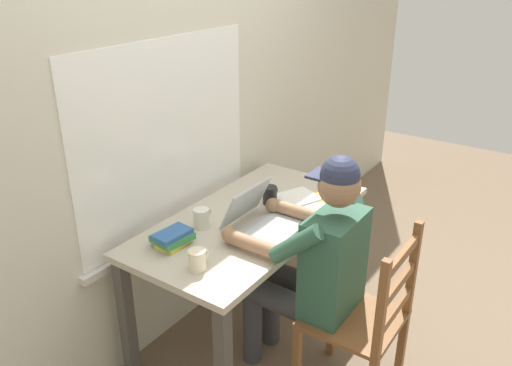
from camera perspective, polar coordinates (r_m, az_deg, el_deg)
The scene contains 13 objects.
ground_plane at distance 3.16m, azimuth -0.48°, elevation -15.94°, with size 8.00×8.00×0.00m, color brown.
back_wall at distance 2.79m, azimuth -8.00°, elevation 8.57°, with size 6.00×0.08×2.60m.
desk at distance 2.78m, azimuth -0.53°, elevation -5.68°, with size 1.38×0.71×0.75m.
seated_person at distance 2.51m, azimuth 6.36°, elevation -8.49°, with size 0.50×0.60×1.24m.
wooden_chair at distance 2.54m, azimuth 11.85°, elevation -14.58°, with size 0.42×0.42×0.94m.
laptop at distance 2.61m, azimuth 0.69°, elevation -3.91°, with size 0.33×0.33×0.22m.
computer_mouse at distance 2.77m, azimuth 5.36°, elevation -3.07°, with size 0.06×0.10×0.03m, color black.
coffee_mug_white at distance 2.30m, azimuth -6.44°, elevation -8.39°, with size 0.12×0.08×0.10m.
coffee_mug_dark at distance 2.86m, azimuth 1.56°, elevation -1.32°, with size 0.12×0.08×0.10m.
coffee_mug_spare at distance 2.63m, azimuth -6.00°, elevation -3.84°, with size 0.12×0.08×0.10m.
book_stack_main at distance 2.50m, azimuth -9.16°, elevation -5.97°, with size 0.20×0.17×0.08m.
paper_pile_near_laptop at distance 2.94m, azimuth 4.32°, elevation -1.64°, with size 0.25×0.20×0.01m, color white.
landscape_photo_print at distance 2.98m, azimuth 7.12°, elevation -1.50°, with size 0.13×0.09×0.00m, color gold.
Camera 1 is at (-1.98, -1.39, 2.03)m, focal length 36.34 mm.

